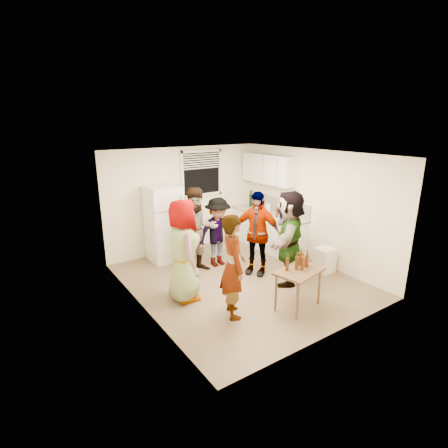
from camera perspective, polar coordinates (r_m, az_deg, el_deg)
room at (r=7.10m, az=2.62°, el=-9.17°), size 4.00×4.50×2.50m
window at (r=8.58m, az=-3.68°, el=8.26°), size 1.12×0.10×1.06m
refrigerator at (r=7.97m, az=-9.79°, el=0.04°), size 0.70×0.70×1.70m
counter_lower at (r=8.78m, az=7.09°, el=-1.17°), size 0.60×2.20×0.86m
countertop at (r=8.65m, az=7.20°, el=1.67°), size 0.64×2.22×0.04m
backsplash at (r=8.79m, az=8.65°, el=3.19°), size 0.03×2.20×0.36m
upper_cabinets at (r=8.68m, az=7.23°, el=8.92°), size 0.34×1.60×0.70m
kettle at (r=8.83m, az=5.72°, el=2.15°), size 0.27×0.23×0.22m
paper_towel at (r=8.62m, az=7.19°, el=1.75°), size 0.11×0.11×0.23m
wine_bottle at (r=9.24m, az=4.37°, el=2.83°), size 0.08×0.08×0.33m
beer_bottle_counter at (r=8.28m, az=8.63°, el=1.07°), size 0.06×0.06×0.25m
blue_cup at (r=7.95m, az=9.33°, el=0.39°), size 0.09×0.09×0.12m
picture_frame at (r=9.18m, az=5.98°, el=3.12°), size 0.02×0.16×0.13m
trash_bin at (r=7.68m, az=16.04°, el=-5.75°), size 0.37×0.37×0.52m
serving_table at (r=6.29m, az=11.80°, el=-13.13°), size 0.91×0.71×0.69m
beer_bottle_table at (r=5.93m, az=10.22°, el=-7.47°), size 0.06×0.06×0.22m
red_cup at (r=6.18m, az=13.24°, el=-6.66°), size 0.09×0.09×0.11m
guest_grey at (r=6.49m, az=-6.44°, el=-11.88°), size 1.95×1.20×0.58m
guest_stripe at (r=5.97m, az=1.43°, el=-14.48°), size 1.82×1.20×0.41m
guest_back_left at (r=7.54m, az=-4.15°, el=-7.60°), size 1.17×1.92×0.68m
guest_back_right at (r=7.82m, az=-1.00°, el=-6.65°), size 1.03×1.55×0.57m
guest_black at (r=7.46m, az=5.16°, el=-7.91°), size 2.03×1.78×0.43m
guest_orange at (r=7.18m, az=10.18°, el=-9.13°), size 2.50×2.51×0.54m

